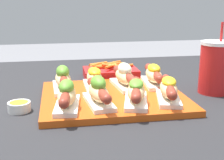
% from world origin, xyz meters
% --- Properties ---
extents(serving_tray, '(0.42, 0.36, 0.02)m').
position_xyz_m(serving_tray, '(-0.02, -0.08, 0.71)').
color(serving_tray, '#CC4C14').
rests_on(serving_tray, patio_table).
extents(hot_dog_0, '(0.08, 0.20, 0.08)m').
position_xyz_m(hot_dog_0, '(-0.16, -0.17, 0.75)').
color(hot_dog_0, white).
rests_on(hot_dog_0, serving_tray).
extents(hot_dog_1, '(0.08, 0.20, 0.08)m').
position_xyz_m(hot_dog_1, '(-0.08, -0.16, 0.75)').
color(hot_dog_1, white).
rests_on(hot_dog_1, serving_tray).
extents(hot_dog_2, '(0.10, 0.19, 0.07)m').
position_xyz_m(hot_dog_2, '(0.03, -0.17, 0.75)').
color(hot_dog_2, white).
rests_on(hot_dog_2, serving_tray).
extents(hot_dog_3, '(0.10, 0.19, 0.07)m').
position_xyz_m(hot_dog_3, '(0.12, -0.16, 0.75)').
color(hot_dog_3, white).
rests_on(hot_dog_3, serving_tray).
extents(hot_dog_4, '(0.07, 0.20, 0.08)m').
position_xyz_m(hot_dog_4, '(-0.17, -0.01, 0.75)').
color(hot_dog_4, white).
rests_on(hot_dog_4, serving_tray).
extents(hot_dog_5, '(0.06, 0.20, 0.07)m').
position_xyz_m(hot_dog_5, '(-0.07, -0.01, 0.75)').
color(hot_dog_5, white).
rests_on(hot_dog_5, serving_tray).
extents(hot_dog_6, '(0.08, 0.20, 0.08)m').
position_xyz_m(hot_dog_6, '(0.03, -0.01, 0.75)').
color(hot_dog_6, white).
rests_on(hot_dog_6, serving_tray).
extents(hot_dog_7, '(0.07, 0.20, 0.07)m').
position_xyz_m(hot_dog_7, '(0.13, 0.00, 0.75)').
color(hot_dog_7, white).
rests_on(hot_dog_7, serving_tray).
extents(sauce_bowl, '(0.06, 0.06, 0.03)m').
position_xyz_m(sauce_bowl, '(-0.29, -0.13, 0.72)').
color(sauce_bowl, white).
rests_on(sauce_bowl, patio_table).
extents(drink_cup, '(0.10, 0.10, 0.23)m').
position_xyz_m(drink_cup, '(0.31, -0.06, 0.79)').
color(drink_cup, red).
rests_on(drink_cup, patio_table).
extents(fries_basket, '(0.20, 0.13, 0.06)m').
position_xyz_m(fries_basket, '(0.02, 0.19, 0.72)').
color(fries_basket, red).
rests_on(fries_basket, patio_table).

